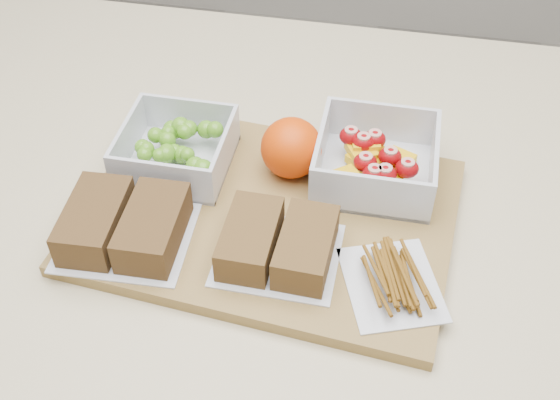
# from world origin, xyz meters

# --- Properties ---
(cutting_board) EXTENTS (0.44, 0.34, 0.02)m
(cutting_board) POSITION_xyz_m (-0.02, -0.00, 0.91)
(cutting_board) COLOR olive
(cutting_board) RESTS_ON counter
(grape_container) EXTENTS (0.13, 0.13, 0.05)m
(grape_container) POSITION_xyz_m (-0.15, 0.06, 0.94)
(grape_container) COLOR silver
(grape_container) RESTS_ON cutting_board
(fruit_container) EXTENTS (0.14, 0.14, 0.06)m
(fruit_container) POSITION_xyz_m (0.09, 0.08, 0.94)
(fruit_container) COLOR silver
(fruit_container) RESTS_ON cutting_board
(orange) EXTENTS (0.07, 0.07, 0.07)m
(orange) POSITION_xyz_m (-0.01, 0.07, 0.95)
(orange) COLOR #E84305
(orange) RESTS_ON cutting_board
(sandwich_bag_left) EXTENTS (0.15, 0.13, 0.04)m
(sandwich_bag_left) POSITION_xyz_m (-0.17, -0.07, 0.94)
(sandwich_bag_left) COLOR silver
(sandwich_bag_left) RESTS_ON cutting_board
(sandwich_bag_center) EXTENTS (0.13, 0.12, 0.04)m
(sandwich_bag_center) POSITION_xyz_m (0.00, -0.07, 0.94)
(sandwich_bag_center) COLOR silver
(sandwich_bag_center) RESTS_ON cutting_board
(pretzel_bag) EXTENTS (0.13, 0.14, 0.03)m
(pretzel_bag) POSITION_xyz_m (0.12, -0.08, 0.93)
(pretzel_bag) COLOR silver
(pretzel_bag) RESTS_ON cutting_board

